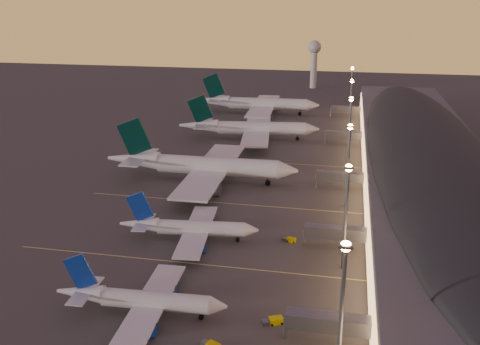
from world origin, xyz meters
name	(u,v)px	position (x,y,z in m)	size (l,w,h in m)	color
ground	(196,254)	(0.00, 0.00, 0.00)	(700.00, 700.00, 0.00)	#3F3C3A
airliner_narrow_south	(141,300)	(-3.42, -27.83, 3.29)	(35.64, 31.84, 12.74)	silver
airliner_narrow_north	(189,228)	(-4.01, 7.55, 3.42)	(37.03, 33.27, 13.22)	silver
airliner_wide_near	(201,166)	(-13.62, 53.76, 5.59)	(67.65, 61.39, 21.70)	silver
airliner_wide_mid	(249,128)	(-7.76, 112.73, 5.16)	(62.68, 57.55, 20.06)	silver
airliner_wide_far	(257,104)	(-13.78, 167.11, 5.60)	(67.99, 61.89, 21.77)	silver
terminal_building	(423,154)	(61.84, 72.47, 8.78)	(56.35, 255.00, 17.46)	#535459
light_masts	(350,131)	(36.00, 65.00, 17.55)	(2.20, 217.20, 25.90)	slate
radar_tower	(314,56)	(10.00, 260.00, 21.87)	(9.00, 9.00, 32.50)	silver
lane_markings	(231,198)	(0.00, 40.00, 0.01)	(90.00, 180.36, 0.00)	#D8C659
baggage_tug_b	(273,321)	(23.17, -25.72, 0.57)	(4.44, 3.31, 1.24)	#D9C100
baggage_tug_c	(290,240)	(22.10, 11.95, 0.48)	(3.72, 2.12, 1.04)	#D9C100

